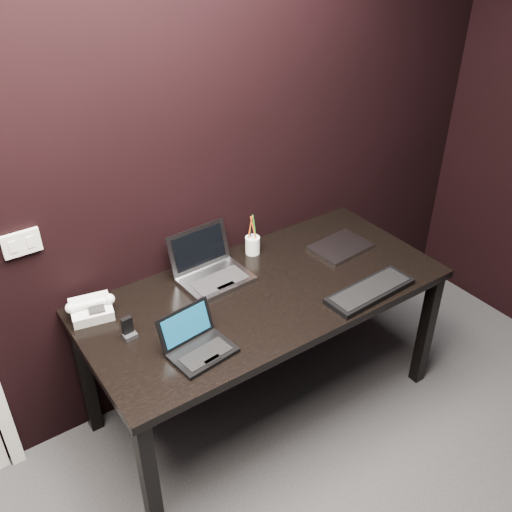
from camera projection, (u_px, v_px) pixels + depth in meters
wall_back at (156, 164)px, 2.48m from camera, size 4.00×0.00×4.00m
wall_switch at (21, 243)px, 2.27m from camera, size 0.15×0.02×0.10m
desk at (264, 303)px, 2.69m from camera, size 1.70×0.80×0.74m
netbook at (198, 345)px, 2.28m from camera, size 0.27×0.25×0.16m
silver_laptop at (211, 271)px, 2.70m from camera, size 0.33×0.30×0.22m
ext_keyboard at (370, 291)px, 2.62m from camera, size 0.45×0.17×0.03m
closed_laptop at (341, 247)px, 2.94m from camera, size 0.31×0.23×0.02m
desk_phone at (91, 309)px, 2.47m from camera, size 0.22×0.19×0.10m
mobile_phone at (128, 330)px, 2.36m from camera, size 0.06×0.05×0.09m
pen_cup at (253, 244)px, 2.89m from camera, size 0.10×0.10×0.22m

